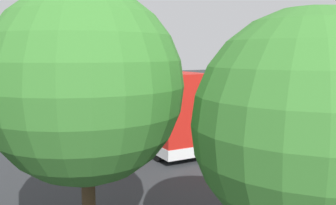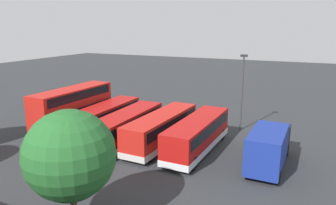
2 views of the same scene
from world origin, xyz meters
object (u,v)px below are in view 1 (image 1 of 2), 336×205
bus_double_decker_fifth (147,105)px  lamp_post_tall (257,62)px  bus_single_deck_fourth (198,113)px  bus_single_deck_near_end (303,102)px  bus_single_deck_second (270,105)px  car_hatchback_silver (41,115)px  bus_single_deck_third (245,110)px

bus_double_decker_fifth → lamp_post_tall: bearing=-155.7°
bus_single_deck_fourth → bus_double_decker_fifth: (3.64, -0.25, 0.82)m
bus_single_deck_near_end → bus_single_deck_second: size_ratio=0.98×
lamp_post_tall → bus_single_deck_second: bearing=52.0°
bus_single_deck_fourth → car_hatchback_silver: 13.12m
car_hatchback_silver → bus_single_deck_second: bearing=145.5°
bus_single_deck_near_end → bus_single_deck_fourth: same height
car_hatchback_silver → lamp_post_tall: bearing=172.4°
bus_single_deck_second → lamp_post_tall: 9.93m
car_hatchback_silver → bus_single_deck_third: bearing=136.3°
bus_single_deck_near_end → lamp_post_tall: bearing=-106.2°
bus_single_deck_near_end → bus_single_deck_third: (6.89, 0.71, -0.00)m
bus_double_decker_fifth → car_hatchback_silver: size_ratio=2.37×
bus_single_deck_fourth → car_hatchback_silver: size_ratio=2.70×
bus_single_deck_near_end → car_hatchback_silver: bus_single_deck_near_end is taller
bus_single_deck_third → lamp_post_tall: 12.66m
bus_single_deck_second → bus_double_decker_fifth: (10.50, -0.06, 0.83)m
bus_single_deck_second → bus_single_deck_third: bearing=14.0°
car_hatchback_silver → lamp_post_tall: lamp_post_tall is taller
bus_single_deck_near_end → lamp_post_tall: (-2.20, -7.54, 3.12)m
bus_single_deck_second → lamp_post_tall: size_ratio=1.31×
bus_single_deck_third → bus_double_decker_fifth: bearing=-6.9°
bus_single_deck_second → bus_single_deck_fourth: bearing=1.6°
bus_single_deck_near_end → bus_single_deck_third: bearing=5.9°
bus_single_deck_second → bus_single_deck_third: (3.28, 0.82, -0.00)m
bus_single_deck_second → lamp_post_tall: lamp_post_tall is taller
bus_single_deck_near_end → bus_single_deck_third: same height
lamp_post_tall → bus_single_deck_third: bearing=42.3°
bus_single_deck_third → car_hatchback_silver: bearing=-43.7°
bus_double_decker_fifth → lamp_post_tall: 18.04m
bus_single_deck_fourth → bus_double_decker_fifth: bus_double_decker_fifth is taller
bus_single_deck_third → bus_single_deck_fourth: 3.63m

